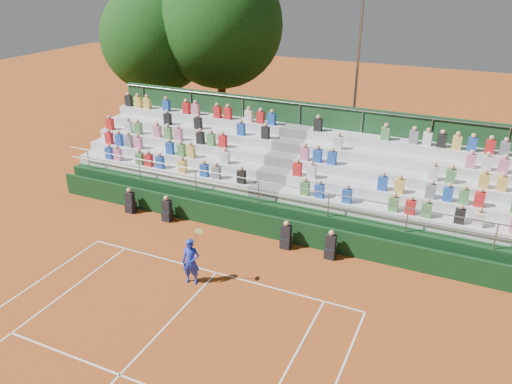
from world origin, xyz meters
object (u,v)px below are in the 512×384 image
at_px(tree_west, 156,38).
at_px(tree_east, 220,25).
at_px(floodlight_mast, 358,66).
at_px(tennis_player, 191,262).

bearing_deg(tree_west, tree_east, 15.77).
bearing_deg(tree_east, tree_west, -164.23).
distance_m(tree_west, floodlight_mast, 12.22).
xyz_separation_m(tennis_player, tree_east, (-6.44, 14.45, 6.21)).
bearing_deg(tree_east, floodlight_mast, 0.19).
distance_m(tree_west, tree_east, 4.06).
height_order(tennis_player, tree_east, tree_east).
bearing_deg(tree_east, tennis_player, -65.96).
bearing_deg(tree_west, floodlight_mast, 5.21).
distance_m(tree_east, floodlight_mast, 8.50).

